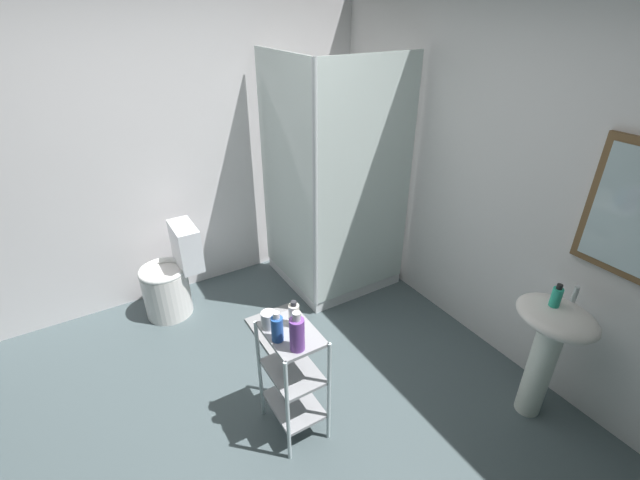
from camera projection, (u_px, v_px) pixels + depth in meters
The scene contains 14 objects.
ground_plane at pixel (265, 434), 2.63m from camera, with size 4.20×4.20×0.02m, color #475558.
wall_back at pixel (509, 182), 2.85m from camera, with size 4.20×0.14×2.50m.
wall_left at pixel (155, 153), 3.40m from camera, with size 0.10×4.20×2.50m, color silver.
shower_stall at pixel (329, 238), 3.83m from camera, with size 0.92×0.92×2.00m.
pedestal_sink at pixel (549, 340), 2.51m from camera, with size 0.46×0.37×0.81m.
sink_faucet at pixel (575, 294), 2.42m from camera, with size 0.03×0.03×0.10m, color silver.
toilet at pixel (171, 279), 3.52m from camera, with size 0.37×0.49×0.76m.
storage_cart at pixel (293, 373), 2.47m from camera, with size 0.38×0.28×0.74m.
hand_soap_bottle at pixel (556, 297), 2.38m from camera, with size 0.06×0.06×0.14m.
conditioner_bottle_purple at pixel (297, 333), 2.17m from camera, with size 0.08×0.08×0.23m.
lotion_bottle_white at pixel (294, 315), 2.34m from camera, with size 0.06×0.06×0.16m.
shampoo_bottle_blue at pixel (277, 328), 2.24m from camera, with size 0.06×0.06×0.18m.
rinse_cup at pixel (269, 320), 2.34m from camera, with size 0.08×0.08×0.10m, color silver.
bath_mat at pixel (283, 332), 3.41m from camera, with size 0.60×0.40×0.02m, color gray.
Camera 1 is at (1.65, -0.61, 2.30)m, focal length 24.28 mm.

